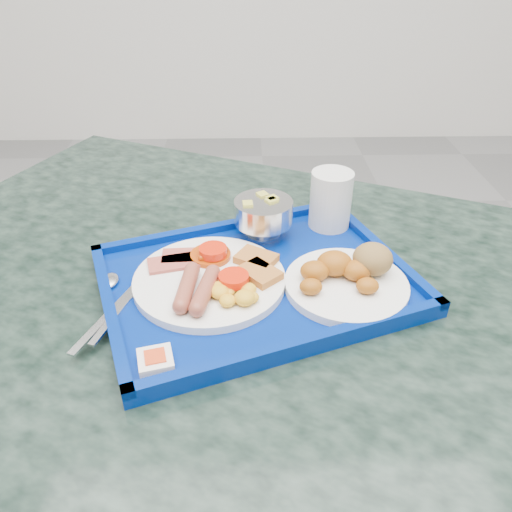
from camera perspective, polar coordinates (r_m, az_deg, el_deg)
The scene contains 9 objects.
table at distance 0.88m, azimuth 0.88°, elevation -15.56°, with size 1.57×1.36×0.83m.
tray at distance 0.75m, azimuth 0.00°, elevation -2.92°, with size 0.53×0.46×0.03m.
main_plate at distance 0.73m, azimuth -4.87°, elevation -2.55°, with size 0.22×0.22×0.03m.
bread_plate at distance 0.73m, azimuth 10.57°, elevation -2.22°, with size 0.18×0.18×0.06m.
fruit_bowl at distance 0.83m, azimuth 0.86°, elevation 4.96°, with size 0.10×0.10×0.07m.
juice_cup at distance 0.86m, azimuth 8.55°, elevation 6.59°, with size 0.07×0.07×0.10m.
spoon at distance 0.75m, azimuth -16.24°, elevation -3.70°, with size 0.06×0.16×0.01m.
knife at distance 0.70m, azimuth -16.64°, elevation -6.62°, with size 0.01×0.15×0.00m, color silver.
jam_packet at distance 0.62m, azimuth -11.40°, elevation -11.67°, with size 0.05×0.05×0.02m.
Camera 1 is at (-0.12, -0.44, 1.28)m, focal length 35.00 mm.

